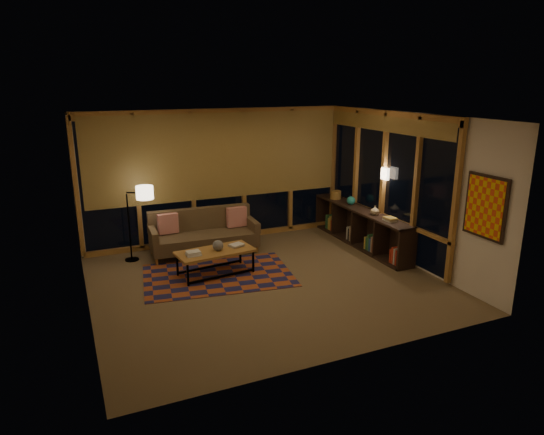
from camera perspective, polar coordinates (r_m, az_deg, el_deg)
name	(u,v)px	position (r m, az deg, el deg)	size (l,w,h in m)	color
floor	(265,282)	(8.12, -0.78, -7.60)	(5.50, 5.00, 0.01)	#7C664F
ceiling	(265,117)	(7.47, -0.86, 11.78)	(5.50, 5.00, 0.01)	silver
walls	(265,203)	(7.68, -0.82, 1.68)	(5.51, 5.01, 2.70)	silver
window_wall_back	(219,176)	(9.91, -6.30, 4.82)	(5.30, 0.16, 2.60)	#B48739
window_wall_right	(382,183)	(9.50, 12.84, 4.03)	(0.16, 3.70, 2.60)	#B48739
wall_art	(485,207)	(7.72, 23.80, 1.15)	(0.06, 0.74, 0.94)	#E7411A
wall_sconce	(385,174)	(9.31, 13.16, 5.03)	(0.12, 0.18, 0.22)	#FFE7C0
sofa	(204,233)	(9.37, -8.01, -1.82)	(2.01, 0.81, 0.82)	brown
pillow_left	(168,225)	(9.36, -12.13, -0.83)	(0.38, 0.13, 0.38)	red
pillow_right	(237,218)	(9.63, -4.18, -0.01)	(0.39, 0.13, 0.39)	red
area_rug	(218,275)	(8.42, -6.37, -6.75)	(2.48, 1.66, 0.01)	#9E4621
coffee_table	(216,262)	(8.40, -6.66, -5.27)	(1.30, 0.60, 0.43)	#B48739
book_stack_a	(193,253)	(8.15, -9.24, -4.18)	(0.23, 0.18, 0.07)	silver
book_stack_b	(236,245)	(8.49, -4.22, -3.23)	(0.25, 0.20, 0.05)	silver
ceramic_pot	(218,245)	(8.30, -6.38, -3.26)	(0.19, 0.19, 0.19)	#29292D
floor_lamp	(129,224)	(9.22, -16.48, -0.70)	(0.47, 0.31, 1.41)	black
bookshelf	(360,227)	(9.94, 10.26, -1.09)	(0.40, 3.02, 0.75)	#2F2019
basket	(336,195)	(10.57, 7.49, 2.66)	(0.23, 0.23, 0.18)	olive
teal_bowl	(351,201)	(10.11, 9.27, 1.98)	(0.18, 0.18, 0.18)	#1F7F78
vase	(375,210)	(9.44, 12.02, 0.85)	(0.17, 0.17, 0.18)	tan
shelf_book_stack	(390,219)	(9.08, 13.72, -0.21)	(0.16, 0.23, 0.07)	silver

